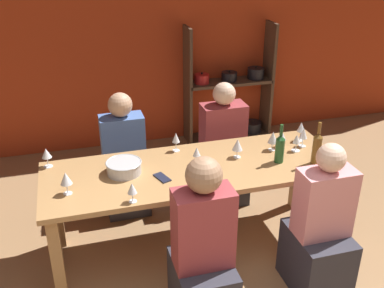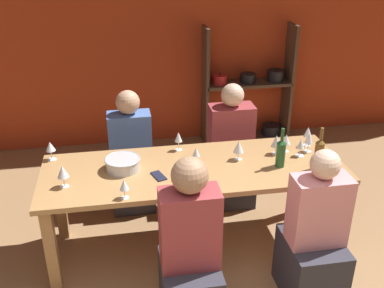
{
  "view_description": "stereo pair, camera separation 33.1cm",
  "coord_description": "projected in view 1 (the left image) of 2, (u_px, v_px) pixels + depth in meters",
  "views": [
    {
      "loc": [
        -0.69,
        -1.28,
        2.42
      ],
      "look_at": [
        0.17,
        1.73,
        0.91
      ],
      "focal_mm": 42.0,
      "sensor_mm": 36.0,
      "label": 1
    },
    {
      "loc": [
        -0.37,
        -1.36,
        2.42
      ],
      "look_at": [
        0.17,
        1.73,
        0.91
      ],
      "focal_mm": 42.0,
      "sensor_mm": 36.0,
      "label": 2
    }
  ],
  "objects": [
    {
      "name": "person_near_a",
      "position": [
        203.0,
        259.0,
        2.95
      ],
      "size": [
        0.38,
        0.48,
        1.2
      ],
      "color": "#2D2D38",
      "rests_on": "ground_plane"
    },
    {
      "name": "wine_bottle_dark",
      "position": [
        280.0,
        148.0,
        3.48
      ],
      "size": [
        0.07,
        0.07,
        0.32
      ],
      "color": "#1E4C23",
      "rests_on": "dining_table"
    },
    {
      "name": "wine_glass_red_d",
      "position": [
        197.0,
        152.0,
        3.47
      ],
      "size": [
        0.06,
        0.06,
        0.14
      ],
      "color": "white",
      "rests_on": "dining_table"
    },
    {
      "name": "wine_glass_white_a",
      "position": [
        301.0,
        128.0,
        3.83
      ],
      "size": [
        0.07,
        0.07,
        0.17
      ],
      "color": "white",
      "rests_on": "dining_table"
    },
    {
      "name": "wine_bottle_green",
      "position": [
        317.0,
        148.0,
        3.45
      ],
      "size": [
        0.07,
        0.07,
        0.35
      ],
      "color": "brown",
      "rests_on": "dining_table"
    },
    {
      "name": "wine_glass_red_a",
      "position": [
        282.0,
        136.0,
        3.72
      ],
      "size": [
        0.08,
        0.08,
        0.15
      ],
      "color": "white",
      "rests_on": "dining_table"
    },
    {
      "name": "wine_glass_empty_b",
      "position": [
        304.0,
        134.0,
        3.74
      ],
      "size": [
        0.07,
        0.07,
        0.17
      ],
      "color": "white",
      "rests_on": "dining_table"
    },
    {
      "name": "wine_glass_empty_a",
      "position": [
        297.0,
        140.0,
        3.67
      ],
      "size": [
        0.07,
        0.07,
        0.15
      ],
      "color": "white",
      "rests_on": "dining_table"
    },
    {
      "name": "shelf_unit",
      "position": [
        231.0,
        97.0,
        5.55
      ],
      "size": [
        1.07,
        0.3,
        1.42
      ],
      "color": "#4C3828",
      "rests_on": "ground_plane"
    },
    {
      "name": "wine_glass_red_c",
      "position": [
        176.0,
        138.0,
        3.66
      ],
      "size": [
        0.06,
        0.06,
        0.16
      ],
      "color": "white",
      "rests_on": "dining_table"
    },
    {
      "name": "wine_glass_white_c",
      "position": [
        238.0,
        145.0,
        3.56
      ],
      "size": [
        0.08,
        0.08,
        0.16
      ],
      "color": "white",
      "rests_on": "dining_table"
    },
    {
      "name": "person_far_b",
      "position": [
        222.0,
        157.0,
        4.32
      ],
      "size": [
        0.41,
        0.51,
        1.18
      ],
      "rotation": [
        0.0,
        0.0,
        3.14
      ],
      "color": "#2D2D38",
      "rests_on": "ground_plane"
    },
    {
      "name": "wine_glass_red_e",
      "position": [
        46.0,
        154.0,
        3.42
      ],
      "size": [
        0.08,
        0.08,
        0.16
      ],
      "color": "white",
      "rests_on": "dining_table"
    },
    {
      "name": "wine_glass_red_b",
      "position": [
        132.0,
        189.0,
        2.98
      ],
      "size": [
        0.07,
        0.07,
        0.14
      ],
      "color": "white",
      "rests_on": "dining_table"
    },
    {
      "name": "person_far_a",
      "position": [
        125.0,
        167.0,
        4.16
      ],
      "size": [
        0.39,
        0.48,
        1.14
      ],
      "rotation": [
        0.0,
        0.0,
        3.14
      ],
      "color": "#2D2D38",
      "rests_on": "ground_plane"
    },
    {
      "name": "cell_phone",
      "position": [
        162.0,
        178.0,
        3.3
      ],
      "size": [
        0.12,
        0.16,
        0.01
      ],
      "color": "#1E2338",
      "rests_on": "dining_table"
    },
    {
      "name": "dining_table",
      "position": [
        196.0,
        177.0,
        3.5
      ],
      "size": [
        2.33,
        0.82,
        0.76
      ],
      "color": "#AD7F4C",
      "rests_on": "ground_plane"
    },
    {
      "name": "person_near_b",
      "position": [
        319.0,
        238.0,
        3.19
      ],
      "size": [
        0.38,
        0.47,
        1.17
      ],
      "color": "#2D2D38",
      "rests_on": "ground_plane"
    },
    {
      "name": "mixing_bowl",
      "position": [
        124.0,
        167.0,
        3.35
      ],
      "size": [
        0.27,
        0.27,
        0.1
      ],
      "color": "#B7BABC",
      "rests_on": "dining_table"
    },
    {
      "name": "wine_glass_white_b",
      "position": [
        273.0,
        138.0,
        3.68
      ],
      "size": [
        0.08,
        0.08,
        0.17
      ],
      "color": "white",
      "rests_on": "dining_table"
    },
    {
      "name": "wall_back_red",
      "position": [
        126.0,
        33.0,
        5.06
      ],
      "size": [
        8.8,
        0.06,
        2.7
      ],
      "color": "#B23819",
      "rests_on": "ground_plane"
    },
    {
      "name": "wine_glass_empty_d",
      "position": [
        66.0,
        179.0,
        3.06
      ],
      "size": [
        0.08,
        0.08,
        0.17
      ],
      "color": "white",
      "rests_on": "dining_table"
    },
    {
      "name": "wine_glass_empty_c",
      "position": [
        201.0,
        164.0,
        3.25
      ],
      "size": [
        0.07,
        0.07,
        0.17
      ],
      "color": "white",
      "rests_on": "dining_table"
    }
  ]
}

